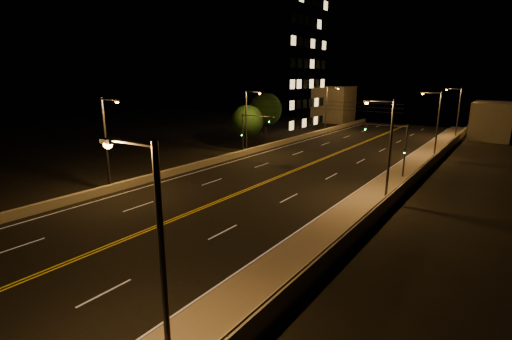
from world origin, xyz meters
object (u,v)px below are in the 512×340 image
Objects in this scene: traffic_signal_right at (395,144)px; tree_0 at (247,121)px; streetlight_5 at (248,118)px; streetlight_0 at (156,257)px; traffic_signal_left at (249,130)px; streetlight_6 at (328,106)px; streetlight_4 at (107,138)px; tree_1 at (265,109)px; building_tower at (256,56)px; streetlight_3 at (457,110)px; streetlight_1 at (387,144)px; streetlight_2 at (436,120)px.

tree_0 is (-22.33, 4.53, 0.43)m from traffic_signal_right.
streetlight_0 is at bearing -57.74° from streetlight_5.
traffic_signal_left is (-18.70, 0.00, 0.00)m from traffic_signal_right.
streetlight_6 is 33.54m from traffic_signal_right.
tree_1 is at bearing 100.15° from streetlight_4.
traffic_signal_right is 30.17m from tree_1.
streetlight_0 is 55.07m from tree_1.
streetlight_0 is 24.85m from streetlight_4.
traffic_signal_left is 0.19× the size of building_tower.
streetlight_5 reaches higher than traffic_signal_left.
tree_0 is (12.25, -19.53, -10.50)m from building_tower.
streetlight_3 is 1.52× the size of traffic_signal_right.
streetlight_1 and streetlight_2 have the same top height.
streetlight_1 is at bearing -25.24° from streetlight_5.
streetlight_1 is 1.00× the size of streetlight_4.
streetlight_5 is (-21.41, 33.93, 0.00)m from streetlight_0.
streetlight_6 is at bearing 83.73° from tree_0.
streetlight_0 is 1.34× the size of tree_0.
building_tower is (-36.13, 56.63, 9.55)m from streetlight_0.
streetlight_0 is at bearing -59.83° from tree_1.
streetlight_1 is 27.33m from tree_0.
streetlight_3 is 1.52× the size of traffic_signal_left.
streetlight_3 is at bearing 54.41° from streetlight_5.
streetlight_6 is at bearing 145.97° from streetlight_2.
traffic_signal_right is 1.00× the size of traffic_signal_left.
tree_1 is at bearing -149.61° from streetlight_3.
streetlight_3 is 32.09m from tree_1.
streetlight_1 and streetlight_4 have the same top height.
streetlight_2 is 38.91m from streetlight_4.
streetlight_2 is at bearing 90.00° from streetlight_1.
streetlight_0 and streetlight_4 have the same top height.
streetlight_2 is at bearing -90.00° from streetlight_3.
streetlight_4 is 24.63m from tree_0.
streetlight_5 is 1.34× the size of tree_0.
streetlight_5 is 1.52× the size of traffic_signal_left.
tree_0 is at bearing -131.76° from streetlight_3.
streetlight_2 is 12.71m from traffic_signal_right.
streetlight_3 is at bearing 67.32° from streetlight_4.
traffic_signal_left is (1.16, -1.36, -1.37)m from streetlight_5.
building_tower is at bearing 137.77° from streetlight_1.
streetlight_6 is 27.06m from traffic_signal_left.
streetlight_0 is 63.85m from streetlight_3.
streetlight_1 is 41.66m from streetlight_6.
streetlight_0 is 1.11× the size of tree_1.
streetlight_6 is (-21.41, 14.46, 0.00)m from streetlight_2.
tree_0 is at bearing 168.52° from traffic_signal_right.
streetlight_4 is at bearing -90.00° from streetlight_6.
building_tower is (-14.72, 22.70, 9.55)m from streetlight_5.
building_tower is (-36.13, -7.22, 9.55)m from streetlight_3.
traffic_signal_left is at bearing -87.55° from streetlight_6.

